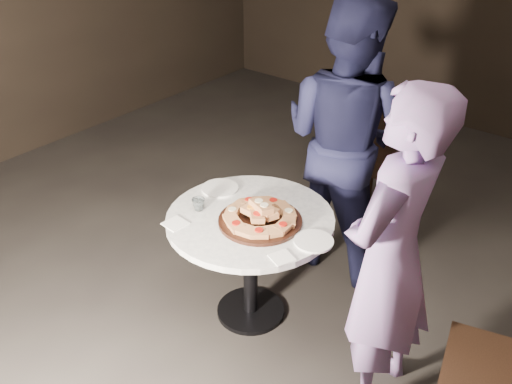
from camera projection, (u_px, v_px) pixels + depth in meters
floor at (250, 318)px, 3.38m from camera, size 7.00×7.00×0.00m
table at (250, 236)px, 3.14m from camera, size 1.07×1.07×0.69m
serving_board at (260, 221)px, 3.02m from camera, size 0.58×0.58×0.02m
focaccia_pile at (261, 214)px, 3.00m from camera, size 0.39×0.40×0.11m
plate_left at (220, 188)px, 3.32m from camera, size 0.27×0.27×0.01m
plate_right at (314, 241)px, 2.87m from camera, size 0.25×0.25×0.01m
water_glass at (199, 204)px, 3.11m from camera, size 0.07×0.07×0.07m
napkin_near at (175, 224)px, 3.01m from camera, size 0.12×0.12×0.01m
napkin_far at (282, 258)px, 2.75m from camera, size 0.14×0.14×0.01m
chair_far at (377, 157)px, 3.95m from camera, size 0.48×0.50×0.97m
diner_navy at (345, 139)px, 3.46m from camera, size 0.88×0.69×1.76m
diner_teal at (390, 259)px, 2.52m from camera, size 0.41×0.61×1.65m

